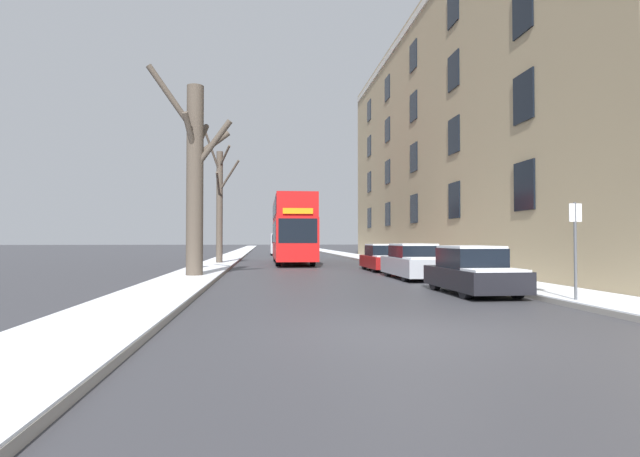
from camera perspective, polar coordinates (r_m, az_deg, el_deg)
name	(u,v)px	position (r m, az deg, el deg)	size (l,w,h in m)	color
ground_plane	(422,334)	(8.86, 11.53, -11.70)	(320.00, 320.00, 0.00)	#38383D
sidewalk_left	(240,252)	(61.39, -9.18, -2.72)	(2.27, 130.00, 0.16)	gray
sidewalk_right	(332,252)	(61.88, 1.35, -2.72)	(2.27, 130.00, 0.16)	gray
terrace_facade_right	(482,139)	(34.33, 18.00, 9.71)	(9.10, 38.30, 16.26)	tan
bare_tree_left_0	(195,174)	(21.24, -14.10, 6.02)	(3.44, 2.57, 8.58)	#4C4238
bare_tree_left_1	(220,202)	(32.52, -11.40, 2.95)	(2.25, 3.57, 8.38)	#4C4238
double_decker_bus	(292,227)	(34.09, -3.20, 0.18)	(2.49, 11.70, 4.39)	red
parked_car_0	(472,272)	(15.54, 17.03, -4.76)	(1.70, 4.02, 1.43)	black
parked_car_1	(414,262)	(20.97, 10.71, -3.83)	(1.76, 4.55, 1.45)	#9EA3AD
parked_car_2	(383,258)	(26.12, 7.26, -3.41)	(1.75, 4.13, 1.39)	maroon
oncoming_van	(280,243)	(53.03, -4.63, -1.72)	(1.95, 5.68, 2.25)	#9EA3AD
pedestrian_left_sidewalk	(198,253)	(26.64, -13.80, -2.73)	(0.37, 0.37, 1.68)	#4C4742
street_sign_post	(575,246)	(13.56, 27.16, -1.84)	(0.32, 0.07, 2.51)	#4C4F54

